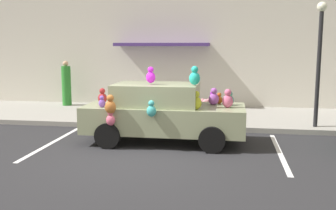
% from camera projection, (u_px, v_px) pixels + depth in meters
% --- Properties ---
extents(ground_plane, '(60.00, 60.00, 0.00)m').
position_uv_depth(ground_plane, '(138.00, 158.00, 8.84)').
color(ground_plane, '#262628').
extents(sidewalk, '(24.00, 4.00, 0.15)m').
position_uv_depth(sidewalk, '(171.00, 116.00, 13.71)').
color(sidewalk, gray).
rests_on(sidewalk, ground).
extents(storefront_building, '(24.00, 1.25, 6.40)m').
position_uv_depth(storefront_building, '(179.00, 28.00, 15.32)').
color(storefront_building, beige).
rests_on(storefront_building, ground).
extents(parking_stripe_front, '(0.12, 3.60, 0.01)m').
position_uv_depth(parking_stripe_front, '(280.00, 152.00, 9.31)').
color(parking_stripe_front, silver).
rests_on(parking_stripe_front, ground).
extents(parking_stripe_rear, '(0.12, 3.60, 0.01)m').
position_uv_depth(parking_stripe_rear, '(52.00, 143.00, 10.21)').
color(parking_stripe_rear, silver).
rests_on(parking_stripe_rear, ground).
extents(plush_covered_car, '(4.14, 1.98, 2.03)m').
position_uv_depth(plush_covered_car, '(163.00, 112.00, 10.16)').
color(plush_covered_car, gray).
rests_on(plush_covered_car, ground).
extents(teddy_bear_on_sidewalk, '(0.37, 0.31, 0.72)m').
position_uv_depth(teddy_bear_on_sidewalk, '(205.00, 110.00, 12.35)').
color(teddy_bear_on_sidewalk, pink).
rests_on(teddy_bear_on_sidewalk, sidewalk).
extents(street_lamp_post, '(0.28, 0.28, 3.59)m').
position_uv_depth(street_lamp_post, '(320.00, 51.00, 11.18)').
color(street_lamp_post, black).
rests_on(street_lamp_post, sidewalk).
extents(pedestrian_near_shopfront, '(0.36, 0.36, 1.77)m').
position_uv_depth(pedestrian_near_shopfront, '(66.00, 85.00, 15.45)').
color(pedestrian_near_shopfront, '#2B7D2C').
rests_on(pedestrian_near_shopfront, sidewalk).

